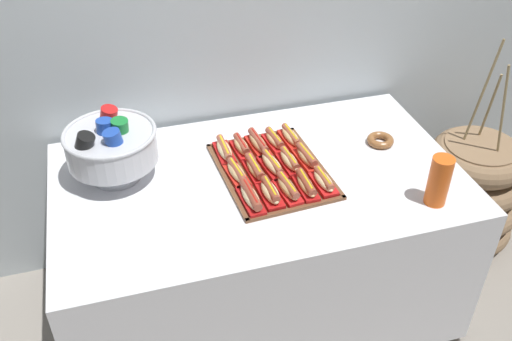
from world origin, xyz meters
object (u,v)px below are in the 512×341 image
(serving_tray, at_px, (272,171))
(hot_dog_3, at_px, (306,185))
(hot_dog_0, at_px, (251,197))
(donut, at_px, (380,140))
(hot_dog_6, at_px, (255,169))
(hot_dog_9, at_px, (306,157))
(floor_vase, at_px, (468,192))
(hot_dog_5, at_px, (237,173))
(cup_stack, at_px, (439,181))
(punch_bowl, at_px, (111,145))
(buffet_table, at_px, (259,241))
(hot_dog_12, at_px, (258,143))
(hot_dog_7, at_px, (272,165))
(hot_dog_10, at_px, (224,150))
(hot_dog_14, at_px, (291,137))
(hot_dog_8, at_px, (289,161))
(hot_dog_11, at_px, (241,147))
(hot_dog_2, at_px, (288,188))
(hot_dog_1, at_px, (269,193))
(hot_dog_13, at_px, (275,140))
(hot_dog_4, at_px, (324,181))

(serving_tray, relative_size, hot_dog_3, 3.19)
(hot_dog_3, bearing_deg, hot_dog_0, -176.28)
(donut, bearing_deg, hot_dog_6, -172.87)
(hot_dog_0, height_order, hot_dog_9, same)
(floor_vase, relative_size, hot_dog_5, 6.32)
(cup_stack, bearing_deg, punch_bowl, 156.48)
(buffet_table, distance_m, punch_bowl, 0.76)
(serving_tray, height_order, hot_dog_12, hot_dog_12)
(hot_dog_7, distance_m, hot_dog_10, 0.22)
(hot_dog_9, height_order, hot_dog_10, hot_dog_9)
(hot_dog_7, bearing_deg, hot_dog_12, 93.72)
(serving_tray, distance_m, hot_dog_12, 0.17)
(hot_dog_9, relative_size, hot_dog_14, 0.96)
(serving_tray, height_order, hot_dog_8, hot_dog_8)
(hot_dog_6, height_order, hot_dog_7, hot_dog_7)
(hot_dog_7, distance_m, hot_dog_8, 0.08)
(hot_dog_11, bearing_deg, hot_dog_6, -86.28)
(hot_dog_5, bearing_deg, hot_dog_10, 93.72)
(hot_dog_6, height_order, hot_dog_9, hot_dog_9)
(hot_dog_3, xyz_separation_m, hot_dog_6, (-0.16, 0.15, 0.00))
(serving_tray, distance_m, hot_dog_6, 0.08)
(hot_dog_7, distance_m, punch_bowl, 0.64)
(hot_dog_0, distance_m, hot_dog_7, 0.22)
(hot_dog_2, bearing_deg, hot_dog_9, 51.44)
(hot_dog_14, bearing_deg, hot_dog_11, -176.28)
(hot_dog_1, relative_size, hot_dog_10, 0.91)
(cup_stack, bearing_deg, hot_dog_11, 140.39)
(hot_dog_1, bearing_deg, floor_vase, 15.01)
(serving_tray, height_order, hot_dog_14, hot_dog_14)
(hot_dog_3, xyz_separation_m, hot_dog_13, (-0.02, 0.33, -0.00))
(hot_dog_1, bearing_deg, hot_dog_3, 3.72)
(hot_dog_11, height_order, cup_stack, cup_stack)
(hot_dog_0, bearing_deg, hot_dog_1, 3.72)
(hot_dog_1, height_order, hot_dog_4, hot_dog_1)
(hot_dog_5, height_order, hot_dog_13, hot_dog_13)
(hot_dog_7, xyz_separation_m, punch_bowl, (-0.61, 0.14, 0.12))
(hot_dog_10, distance_m, punch_bowl, 0.46)
(serving_tray, distance_m, hot_dog_9, 0.15)
(hot_dog_10, relative_size, hot_dog_12, 0.95)
(hot_dog_0, bearing_deg, hot_dog_7, 51.44)
(hot_dog_11, distance_m, hot_dog_14, 0.23)
(cup_stack, bearing_deg, hot_dog_1, 163.02)
(hot_dog_7, bearing_deg, cup_stack, -33.44)
(hot_dog_12, bearing_deg, punch_bowl, -178.11)
(hot_dog_0, relative_size, cup_stack, 0.92)
(hot_dog_2, relative_size, hot_dog_7, 0.91)
(serving_tray, xyz_separation_m, cup_stack, (0.53, -0.35, 0.10))
(hot_dog_6, distance_m, donut, 0.59)
(hot_dog_0, distance_m, hot_dog_5, 0.17)
(hot_dog_10, bearing_deg, hot_dog_7, -44.01)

